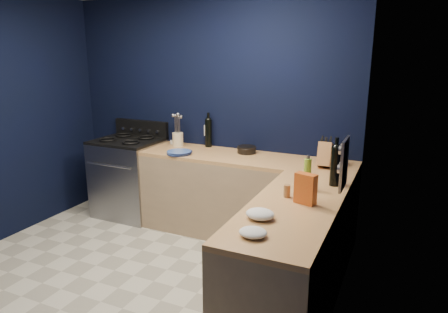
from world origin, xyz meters
The scene contains 26 objects.
floor centered at (0.00, 0.00, -0.01)m, with size 3.50×3.50×0.02m, color beige.
wall_back centered at (0.00, 1.76, 1.30)m, with size 3.50×0.02×2.60m, color black.
wall_right centered at (1.76, 0.00, 1.30)m, with size 0.02×3.50×2.60m, color black.
cab_back centered at (0.60, 1.44, 0.43)m, with size 2.30×0.63×0.86m, color #9F8261.
top_back centered at (0.60, 1.44, 0.88)m, with size 2.30×0.63×0.04m, color #976030.
cab_right centered at (1.44, 0.29, 0.43)m, with size 0.63×1.67×0.86m, color #9F8261.
top_right centered at (1.44, 0.29, 0.88)m, with size 0.63×1.67×0.04m, color #976030.
gas_range centered at (-0.93, 1.42, 0.46)m, with size 0.76×0.66×0.92m, color gray.
oven_door centered at (-0.93, 1.10, 0.45)m, with size 0.59×0.02×0.42m, color black.
cooktop centered at (-0.93, 1.42, 0.94)m, with size 0.76×0.66×0.03m, color black.
backguard centered at (-0.93, 1.72, 1.04)m, with size 0.76×0.06×0.20m, color black.
spice_panel centered at (1.74, 0.55, 1.18)m, with size 0.02×0.28×0.38m, color gray.
wall_outlet centered at (0.00, 1.74, 1.08)m, with size 0.09×0.02×0.13m, color white.
plate_stack centered at (-0.10, 1.24, 0.92)m, with size 0.27×0.27×0.03m, color #354BA1.
ramekin centered at (-0.41, 1.66, 0.92)m, with size 0.10×0.10×0.04m, color white.
utensil_crock centered at (-0.31, 1.57, 0.98)m, with size 0.13×0.13×0.16m, color beige.
wine_bottle_back centered at (0.03, 1.69, 1.06)m, with size 0.08×0.08×0.32m, color black.
lemon_basket centered at (0.55, 1.59, 0.94)m, with size 0.20×0.20×0.08m, color black.
knife_block centered at (1.43, 1.42, 1.01)m, with size 0.12×0.21×0.23m, color #976132.
wine_bottle_right centered at (1.62, 0.86, 1.06)m, with size 0.08×0.08×0.33m, color black.
oil_bottle centered at (1.44, 0.67, 1.03)m, with size 0.06×0.06×0.26m, color #83AF2B.
spice_jar_near centered at (1.38, 0.74, 0.95)m, with size 0.05×0.05×0.10m, color olive.
spice_jar_far centered at (1.34, 0.43, 0.95)m, with size 0.05×0.05×0.10m, color olive.
crouton_bag centered at (1.50, 0.35, 1.01)m, with size 0.16×0.07×0.23m, color red.
towel_front centered at (1.30, -0.05, 0.93)m, with size 0.19×0.17×0.07m, color white.
towel_end centered at (1.35, -0.32, 0.93)m, with size 0.17×0.16×0.05m, color white.
Camera 1 is at (2.13, -2.45, 1.99)m, focal length 32.64 mm.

